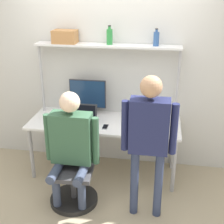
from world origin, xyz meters
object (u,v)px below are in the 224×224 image
at_px(laptop, 82,119).
at_px(bottle_green, 110,36).
at_px(person_seated, 71,142).
at_px(monitor, 88,96).
at_px(office_chair, 74,180).
at_px(cell_phone, 105,127).
at_px(person_standing, 149,132).
at_px(storage_box, 65,37).
at_px(bottle_blue, 156,39).

bearing_deg(laptop, bottle_green, 51.80).
distance_m(person_seated, bottle_green, 1.39).
xyz_separation_m(monitor, office_chair, (0.03, -0.87, -0.73)).
bearing_deg(cell_phone, person_standing, -46.52).
height_order(laptop, office_chair, laptop).
bearing_deg(cell_phone, storage_box, 145.83).
bearing_deg(storage_box, monitor, -3.82).
bearing_deg(cell_phone, person_seated, -117.89).
distance_m(monitor, person_standing, 1.31).
distance_m(cell_phone, bottle_blue, 1.24).
bearing_deg(monitor, person_seated, -88.16).
bearing_deg(person_standing, laptop, 143.89).
relative_size(laptop, storage_box, 1.19).
bearing_deg(storage_box, office_chair, -71.25).
height_order(person_seated, person_standing, person_standing).
bearing_deg(laptop, cell_phone, -6.68).
relative_size(office_chair, bottle_green, 3.89).
height_order(bottle_green, bottle_blue, bottle_green).
bearing_deg(person_seated, cell_phone, 62.11).
distance_m(cell_phone, bottle_green, 1.12).
relative_size(bottle_green, storage_box, 0.78).
height_order(office_chair, bottle_green, bottle_green).
height_order(laptop, storage_box, storage_box).
height_order(person_standing, bottle_blue, bottle_blue).
xyz_separation_m(person_seated, bottle_blue, (0.84, 0.93, 0.98)).
bearing_deg(monitor, cell_phone, -50.64).
bearing_deg(cell_phone, bottle_blue, 35.50).
distance_m(laptop, person_standing, 1.09).
bearing_deg(office_chair, laptop, 91.65).
distance_m(office_chair, bottle_green, 1.78).
bearing_deg(person_standing, office_chair, 172.85).
height_order(monitor, storage_box, storage_box).
xyz_separation_m(bottle_blue, storage_box, (-1.14, 0.00, -0.01)).
height_order(bottle_green, storage_box, bottle_green).
bearing_deg(office_chair, storage_box, 108.75).
height_order(laptop, person_standing, person_standing).
distance_m(monitor, bottle_green, 0.84).
height_order(bottle_blue, storage_box, bottle_blue).
distance_m(monitor, office_chair, 1.14).
relative_size(monitor, person_seated, 0.36).
distance_m(cell_phone, office_chair, 0.74).
relative_size(laptop, person_standing, 0.22).
relative_size(laptop, cell_phone, 2.36).
relative_size(monitor, bottle_green, 2.13).
distance_m(monitor, bottle_blue, 1.17).
height_order(monitor, bottle_green, bottle_green).
xyz_separation_m(cell_phone, person_seated, (-0.28, -0.53, 0.05)).
relative_size(person_standing, bottle_green, 6.93).
distance_m(person_seated, person_standing, 0.87).
bearing_deg(laptop, monitor, 91.90).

